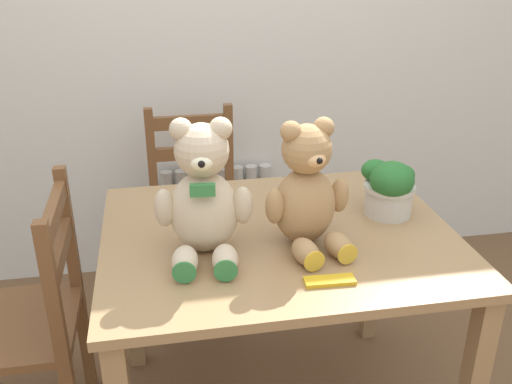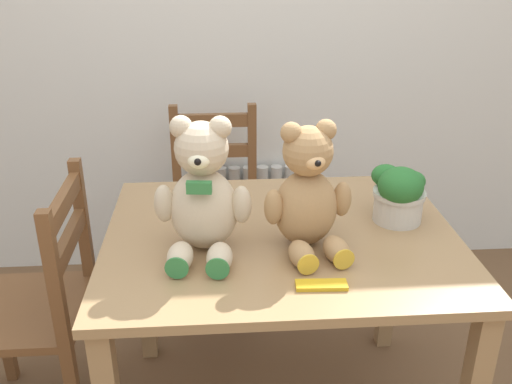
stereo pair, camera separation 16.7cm
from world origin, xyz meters
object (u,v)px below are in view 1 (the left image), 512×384
potted_plant (390,187)px  wooden_chair_side (29,322)px  wooden_chair_behind (195,216)px  teddy_bear_left (204,198)px  chocolate_bar (330,281)px  teddy_bear_right (307,192)px

potted_plant → wooden_chair_side: bearing=178.7°
wooden_chair_behind → teddy_bear_left: (-0.03, -0.89, 0.50)m
chocolate_bar → teddy_bear_left: bearing=143.7°
wooden_chair_behind → wooden_chair_side: (-0.61, -0.72, 0.02)m
wooden_chair_side → potted_plant: 1.28m
wooden_chair_behind → teddy_bear_right: bearing=107.4°
teddy_bear_left → wooden_chair_side: bearing=-9.7°
teddy_bear_left → teddy_bear_right: size_ratio=1.05×
teddy_bear_right → potted_plant: bearing=-168.1°
wooden_chair_behind → wooden_chair_side: wooden_chair_behind is taller
wooden_chair_side → teddy_bear_left: 0.77m
teddy_bear_left → potted_plant: (0.63, 0.14, -0.08)m
teddy_bear_left → wooden_chair_behind: bearing=-85.9°
wooden_chair_behind → teddy_bear_right: teddy_bear_right is taller
wooden_chair_behind → teddy_bear_left: bearing=88.0°
wooden_chair_side → teddy_bear_left: bearing=-105.7°
wooden_chair_behind → chocolate_bar: 1.20m
potted_plant → teddy_bear_left: bearing=-167.8°
potted_plant → chocolate_bar: (-0.31, -0.37, -0.10)m
teddy_bear_left → potted_plant: bearing=-161.8°
wooden_chair_side → teddy_bear_right: (0.89, -0.16, 0.47)m
wooden_chair_behind → chocolate_bar: wooden_chair_behind is taller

